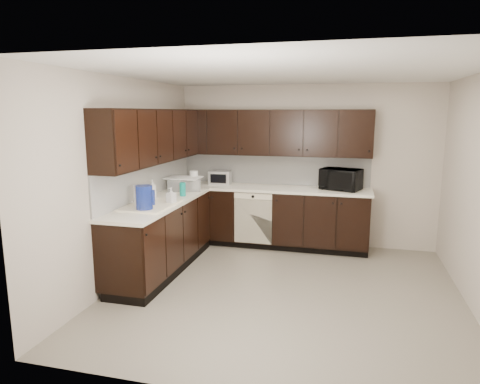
# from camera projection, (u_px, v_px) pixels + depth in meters

# --- Properties ---
(floor) EXTENTS (4.00, 4.00, 0.00)m
(floor) POSITION_uv_depth(u_px,v_px,m) (284.00, 291.00, 5.04)
(floor) COLOR gray
(floor) RESTS_ON ground
(ceiling) EXTENTS (4.00, 4.00, 0.00)m
(ceiling) POSITION_uv_depth(u_px,v_px,m) (289.00, 72.00, 4.58)
(ceiling) COLOR white
(ceiling) RESTS_ON wall_back
(wall_back) EXTENTS (4.00, 0.02, 2.50)m
(wall_back) POSITION_uv_depth(u_px,v_px,m) (305.00, 166.00, 6.72)
(wall_back) COLOR #BBAE9F
(wall_back) RESTS_ON floor
(wall_left) EXTENTS (0.02, 4.00, 2.50)m
(wall_left) POSITION_uv_depth(u_px,v_px,m) (126.00, 180.00, 5.30)
(wall_left) COLOR #BBAE9F
(wall_left) RESTS_ON floor
(wall_front) EXTENTS (4.00, 0.02, 2.50)m
(wall_front) POSITION_uv_depth(u_px,v_px,m) (244.00, 236.00, 2.91)
(wall_front) COLOR #BBAE9F
(wall_front) RESTS_ON floor
(lower_cabinets) EXTENTS (3.00, 2.80, 0.90)m
(lower_cabinets) POSITION_uv_depth(u_px,v_px,m) (228.00, 228.00, 6.27)
(lower_cabinets) COLOR black
(lower_cabinets) RESTS_ON floor
(countertop) EXTENTS (3.03, 2.83, 0.04)m
(countertop) POSITION_uv_depth(u_px,v_px,m) (228.00, 194.00, 6.17)
(countertop) COLOR white
(countertop) RESTS_ON lower_cabinets
(backsplash) EXTENTS (3.00, 2.80, 0.48)m
(backsplash) POSITION_uv_depth(u_px,v_px,m) (218.00, 173.00, 6.38)
(backsplash) COLOR silver
(backsplash) RESTS_ON countertop
(upper_cabinets) EXTENTS (3.00, 2.80, 0.70)m
(upper_cabinets) POSITION_uv_depth(u_px,v_px,m) (223.00, 134.00, 6.13)
(upper_cabinets) COLOR black
(upper_cabinets) RESTS_ON wall_back
(dishwasher) EXTENTS (0.58, 0.04, 0.78)m
(dishwasher) POSITION_uv_depth(u_px,v_px,m) (253.00, 215.00, 6.45)
(dishwasher) COLOR #F7ECCA
(dishwasher) RESTS_ON lower_cabinets
(sink) EXTENTS (0.54, 0.82, 0.42)m
(sink) POSITION_uv_depth(u_px,v_px,m) (151.00, 211.00, 5.28)
(sink) COLOR #F7ECCA
(sink) RESTS_ON countertop
(microwave) EXTENTS (0.66, 0.54, 0.31)m
(microwave) POSITION_uv_depth(u_px,v_px,m) (341.00, 179.00, 6.37)
(microwave) COLOR black
(microwave) RESTS_ON countertop
(soap_bottle_a) EXTENTS (0.12, 0.12, 0.21)m
(soap_bottle_a) POSITION_uv_depth(u_px,v_px,m) (171.00, 196.00, 5.37)
(soap_bottle_a) COLOR gray
(soap_bottle_a) RESTS_ON countertop
(soap_bottle_b) EXTENTS (0.13, 0.13, 0.27)m
(soap_bottle_b) POSITION_uv_depth(u_px,v_px,m) (153.00, 190.00, 5.63)
(soap_bottle_b) COLOR gray
(soap_bottle_b) RESTS_ON countertop
(toaster_oven) EXTENTS (0.37, 0.29, 0.22)m
(toaster_oven) POSITION_uv_depth(u_px,v_px,m) (220.00, 177.00, 6.87)
(toaster_oven) COLOR silver
(toaster_oven) RESTS_ON countertop
(storage_bin) EXTENTS (0.58, 0.51, 0.19)m
(storage_bin) POSITION_uv_depth(u_px,v_px,m) (184.00, 184.00, 6.33)
(storage_bin) COLOR white
(storage_bin) RESTS_ON countertop
(blue_pitcher) EXTENTS (0.22, 0.22, 0.30)m
(blue_pitcher) POSITION_uv_depth(u_px,v_px,m) (144.00, 198.00, 4.99)
(blue_pitcher) COLOR navy
(blue_pitcher) RESTS_ON countertop
(teal_tumbler) EXTENTS (0.11, 0.11, 0.19)m
(teal_tumbler) POSITION_uv_depth(u_px,v_px,m) (183.00, 189.00, 5.89)
(teal_tumbler) COLOR #0D8F80
(teal_tumbler) RESTS_ON countertop
(paper_towel_roll) EXTENTS (0.16, 0.16, 0.27)m
(paper_towel_roll) POSITION_uv_depth(u_px,v_px,m) (194.00, 180.00, 6.45)
(paper_towel_roll) COLOR silver
(paper_towel_roll) RESTS_ON countertop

